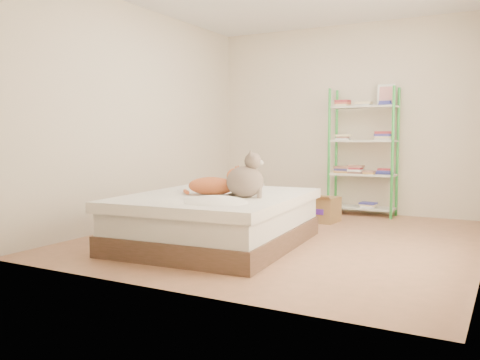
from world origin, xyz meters
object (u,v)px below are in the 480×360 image
Objects in this scene: bed at (217,219)px; shelf_unit at (363,151)px; white_bin at (252,197)px; orange_cat at (212,184)px; cardboard_box at (319,209)px; grey_cat at (245,175)px.

shelf_unit is at bearing 68.78° from bed.
white_bin is at bearing -170.40° from shelf_unit.
shelf_unit is (0.78, 2.60, 0.26)m from orange_cat.
white_bin is at bearing 92.56° from orange_cat.
shelf_unit is at bearing 71.17° from cardboard_box.
orange_cat is at bearing -106.36° from bed.
grey_cat is (0.36, -0.08, 0.46)m from bed.
shelf_unit is 1.70m from white_bin.
grey_cat is 1.93m from cardboard_box.
shelf_unit is (0.77, 2.53, 0.62)m from bed.
white_bin is at bearing 2.59° from grey_cat.
white_bin is (-0.77, 2.27, -0.06)m from bed.
shelf_unit is (0.41, 2.62, 0.16)m from grey_cat.
shelf_unit is 1.10m from cardboard_box.
white_bin is (-1.21, 0.51, 0.03)m from cardboard_box.
grey_cat is at bearing -17.85° from orange_cat.
shelf_unit reaches higher than bed.
bed is 2.72m from shelf_unit.
shelf_unit is at bearing 57.84° from orange_cat.
cardboard_box is (0.45, 1.83, -0.45)m from orange_cat.
bed reaches higher than white_bin.
grey_cat is at bearing -87.60° from cardboard_box.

